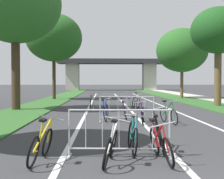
# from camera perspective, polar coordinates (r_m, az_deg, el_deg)

# --- Properties ---
(grass_verge_left) EXTENTS (2.79, 65.86, 0.05)m
(grass_verge_left) POSITION_cam_1_polar(r_m,az_deg,el_deg) (30.87, -9.70, -1.56)
(grass_verge_left) COLOR #2D5B26
(grass_verge_left) RESTS_ON ground
(grass_verge_right) EXTENTS (2.79, 65.86, 0.05)m
(grass_verge_right) POSITION_cam_1_polar(r_m,az_deg,el_deg) (31.47, 11.97, -1.51)
(grass_verge_right) COLOR #2D5B26
(grass_verge_right) RESTS_ON ground
(sidewalk_path_right) EXTENTS (2.20, 65.86, 0.08)m
(sidewalk_path_right) POSITION_cam_1_polar(r_m,az_deg,el_deg) (32.15, 16.30, -1.45)
(sidewalk_path_right) COLOR #ADA89E
(sidewalk_path_right) RESTS_ON ground
(lane_stripe_center) EXTENTS (0.14, 38.10, 0.01)m
(lane_stripe_center) POSITION_cam_1_polar(r_m,az_deg,el_deg) (22.75, 2.28, -2.67)
(lane_stripe_center) COLOR silver
(lane_stripe_center) RESTS_ON ground
(lane_stripe_right_lane) EXTENTS (0.14, 38.10, 0.01)m
(lane_stripe_right_lane) POSITION_cam_1_polar(r_m,az_deg,el_deg) (23.06, 8.40, -2.63)
(lane_stripe_right_lane) COLOR silver
(lane_stripe_right_lane) RESTS_ON ground
(lane_stripe_left_lane) EXTENTS (0.14, 38.10, 0.01)m
(lane_stripe_left_lane) POSITION_cam_1_polar(r_m,az_deg,el_deg) (22.71, -3.93, -2.68)
(lane_stripe_left_lane) COLOR silver
(lane_stripe_left_lane) RESTS_ON ground
(overpass_bridge) EXTENTS (19.69, 4.24, 5.78)m
(overpass_bridge) POSITION_cam_1_polar(r_m,az_deg,el_deg) (58.09, -0.18, 3.88)
(overpass_bridge) COLOR #2D2D30
(overpass_bridge) RESTS_ON ground
(tree_left_pine_far) EXTENTS (5.26, 5.26, 8.32)m
(tree_left_pine_far) POSITION_cam_1_polar(r_m,az_deg,el_deg) (19.18, -17.33, 14.68)
(tree_left_pine_far) COLOR #3D2D1E
(tree_left_pine_far) RESTS_ON ground
(tree_left_maple_mid) EXTENTS (5.17, 5.17, 7.87)m
(tree_left_maple_mid) POSITION_cam_1_polar(r_m,az_deg,el_deg) (29.28, -10.62, 9.32)
(tree_left_maple_mid) COLOR #3D2D1E
(tree_left_maple_mid) RESTS_ON ground
(tree_right_oak_near) EXTENTS (3.63, 3.63, 6.59)m
(tree_right_oak_near) POSITION_cam_1_polar(r_m,az_deg,el_deg) (22.08, 18.90, 10.08)
(tree_right_oak_near) COLOR brown
(tree_right_oak_near) RESTS_ON ground
(tree_right_oak_mid) EXTENTS (4.90, 4.90, 6.70)m
(tree_right_oak_mid) POSITION_cam_1_polar(r_m,az_deg,el_deg) (30.50, 12.72, 7.02)
(tree_right_oak_mid) COLOR brown
(tree_right_oak_mid) RESTS_ON ground
(crowd_barrier_nearest) EXTENTS (2.28, 0.57, 1.05)m
(crowd_barrier_nearest) POSITION_cam_1_polar(r_m,az_deg,el_deg) (6.88, 1.32, -8.05)
(crowd_barrier_nearest) COLOR #ADADB2
(crowd_barrier_nearest) RESTS_ON ground
(crowd_barrier_second) EXTENTS (2.28, 0.56, 1.05)m
(crowd_barrier_second) POSITION_cam_1_polar(r_m,az_deg,el_deg) (12.76, 2.76, -3.63)
(crowd_barrier_second) COLOR #ADADB2
(crowd_barrier_second) RESTS_ON ground
(crowd_barrier_third) EXTENTS (2.28, 0.57, 1.05)m
(crowd_barrier_third) POSITION_cam_1_polar(r_m,az_deg,el_deg) (18.62, -0.05, -2.01)
(crowd_barrier_third) COLOR #ADADB2
(crowd_barrier_third) RESTS_ON ground
(bicycle_purple_0) EXTENTS (0.54, 1.64, 0.92)m
(bicycle_purple_0) POSITION_cam_1_polar(r_m,az_deg,el_deg) (12.27, 5.60, -4.63)
(bicycle_purple_0) COLOR black
(bicycle_purple_0) RESTS_ON ground
(bicycle_green_1) EXTENTS (0.47, 1.66, 0.94)m
(bicycle_green_1) POSITION_cam_1_polar(r_m,az_deg,el_deg) (12.44, 10.29, -4.54)
(bicycle_green_1) COLOR black
(bicycle_green_1) RESTS_ON ground
(bicycle_blue_2) EXTENTS (0.49, 1.66, 0.94)m
(bicycle_blue_2) POSITION_cam_1_polar(r_m,az_deg,el_deg) (13.20, -1.11, -4.06)
(bicycle_blue_2) COLOR black
(bicycle_blue_2) RESTS_ON ground
(bicycle_black_3) EXTENTS (0.55, 1.70, 1.02)m
(bicycle_black_3) POSITION_cam_1_polar(r_m,az_deg,el_deg) (7.54, 8.67, -8.30)
(bicycle_black_3) COLOR black
(bicycle_black_3) RESTS_ON ground
(bicycle_yellow_4) EXTENTS (0.59, 1.62, 0.93)m
(bicycle_yellow_4) POSITION_cam_1_polar(r_m,az_deg,el_deg) (6.62, -12.86, -9.86)
(bicycle_yellow_4) COLOR black
(bicycle_yellow_4) RESTS_ON ground
(bicycle_white_5) EXTENTS (0.65, 1.60, 0.94)m
(bicycle_white_5) POSITION_cam_1_polar(r_m,az_deg,el_deg) (6.35, -0.25, -10.37)
(bicycle_white_5) COLOR black
(bicycle_white_5) RESTS_ON ground
(bicycle_teal_6) EXTENTS (0.55, 1.64, 0.95)m
(bicycle_teal_6) POSITION_cam_1_polar(r_m,az_deg,el_deg) (7.35, 3.80, -8.60)
(bicycle_teal_6) COLOR black
(bicycle_teal_6) RESTS_ON ground
(bicycle_red_7) EXTENTS (0.51, 1.71, 0.90)m
(bicycle_red_7) POSITION_cam_1_polar(r_m,az_deg,el_deg) (6.62, 8.87, -9.95)
(bicycle_red_7) COLOR black
(bicycle_red_7) RESTS_ON ground
(bicycle_silver_8) EXTENTS (0.57, 1.63, 0.97)m
(bicycle_silver_8) POSITION_cam_1_polar(r_m,az_deg,el_deg) (19.27, 4.41, -2.32)
(bicycle_silver_8) COLOR black
(bicycle_silver_8) RESTS_ON ground
(bicycle_orange_9) EXTENTS (0.50, 1.69, 0.97)m
(bicycle_orange_9) POSITION_cam_1_polar(r_m,az_deg,el_deg) (18.11, -4.00, -2.60)
(bicycle_orange_9) COLOR black
(bicycle_orange_9) RESTS_ON ground
(bicycle_purple_10) EXTENTS (0.49, 1.71, 0.90)m
(bicycle_purple_10) POSITION_cam_1_polar(r_m,az_deg,el_deg) (13.29, 2.32, -4.08)
(bicycle_purple_10) COLOR black
(bicycle_purple_10) RESTS_ON ground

